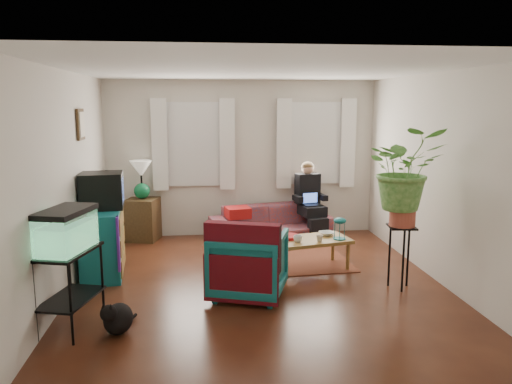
{
  "coord_description": "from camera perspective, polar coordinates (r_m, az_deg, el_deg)",
  "views": [
    {
      "loc": [
        -0.71,
        -5.83,
        2.21
      ],
      "look_at": [
        0.0,
        0.4,
        1.1
      ],
      "focal_mm": 35.0,
      "sensor_mm": 36.0,
      "label": 1
    }
  ],
  "objects": [
    {
      "name": "floor",
      "position": [
        6.28,
        0.42,
        -10.58
      ],
      "size": [
        4.5,
        5.0,
        0.01
      ],
      "primitive_type": "cube",
      "color": "#4F2B14",
      "rests_on": "ground"
    },
    {
      "name": "ceiling",
      "position": [
        5.89,
        0.45,
        13.83
      ],
      "size": [
        4.5,
        5.0,
        0.01
      ],
      "primitive_type": "cube",
      "color": "white",
      "rests_on": "wall_back"
    },
    {
      "name": "wall_back",
      "position": [
        8.41,
        -1.62,
        3.83
      ],
      "size": [
        4.5,
        0.01,
        2.6
      ],
      "primitive_type": "cube",
      "color": "silver",
      "rests_on": "floor"
    },
    {
      "name": "wall_front",
      "position": [
        3.53,
        5.35,
        -4.98
      ],
      "size": [
        4.5,
        0.01,
        2.6
      ],
      "primitive_type": "cube",
      "color": "silver",
      "rests_on": "floor"
    },
    {
      "name": "wall_left",
      "position": [
        6.1,
        -21.04,
        0.78
      ],
      "size": [
        0.01,
        5.0,
        2.6
      ],
      "primitive_type": "cube",
      "color": "silver",
      "rests_on": "floor"
    },
    {
      "name": "wall_right",
      "position": [
        6.6,
        20.21,
        1.49
      ],
      "size": [
        0.01,
        5.0,
        2.6
      ],
      "primitive_type": "cube",
      "color": "silver",
      "rests_on": "floor"
    },
    {
      "name": "window_left",
      "position": [
        8.34,
        -7.13,
        5.42
      ],
      "size": [
        1.08,
        0.04,
        1.38
      ],
      "primitive_type": "cube",
      "color": "white",
      "rests_on": "wall_back"
    },
    {
      "name": "window_right",
      "position": [
        8.57,
        6.78,
        5.55
      ],
      "size": [
        1.08,
        0.04,
        1.38
      ],
      "primitive_type": "cube",
      "color": "white",
      "rests_on": "wall_back"
    },
    {
      "name": "curtains_left",
      "position": [
        8.26,
        -7.13,
        5.38
      ],
      "size": [
        1.36,
        0.06,
        1.5
      ],
      "primitive_type": "cube",
      "color": "white",
      "rests_on": "wall_back"
    },
    {
      "name": "curtains_right",
      "position": [
        8.49,
        6.9,
        5.51
      ],
      "size": [
        1.36,
        0.06,
        1.5
      ],
      "primitive_type": "cube",
      "color": "white",
      "rests_on": "wall_back"
    },
    {
      "name": "picture_frame",
      "position": [
        6.86,
        -19.34,
        7.3
      ],
      "size": [
        0.04,
        0.32,
        0.4
      ],
      "primitive_type": "cube",
      "color": "#3D2616",
      "rests_on": "wall_left"
    },
    {
      "name": "area_rug",
      "position": [
        7.29,
        2.13,
        -7.56
      ],
      "size": [
        2.1,
        1.73,
        0.01
      ],
      "primitive_type": "cube",
      "rotation": [
        0.0,
        0.0,
        0.06
      ],
      "color": "brown",
      "rests_on": "floor"
    },
    {
      "name": "sofa",
      "position": [
        8.17,
        1.66,
        -2.93
      ],
      "size": [
        2.04,
        1.14,
        0.75
      ],
      "primitive_type": "imported",
      "rotation": [
        0.0,
        0.0,
        0.21
      ],
      "color": "brown",
      "rests_on": "floor"
    },
    {
      "name": "seated_person",
      "position": [
        8.39,
        6.13,
        -1.27
      ],
      "size": [
        0.59,
        0.68,
        1.15
      ],
      "primitive_type": null,
      "rotation": [
        0.0,
        0.0,
        0.21
      ],
      "color": "black",
      "rests_on": "sofa"
    },
    {
      "name": "side_table",
      "position": [
        8.39,
        -12.78,
        -3.06
      ],
      "size": [
        0.57,
        0.57,
        0.69
      ],
      "primitive_type": "cube",
      "rotation": [
        0.0,
        0.0,
        -0.24
      ],
      "color": "#3E2117",
      "rests_on": "floor"
    },
    {
      "name": "table_lamp",
      "position": [
        8.27,
        -12.96,
        1.27
      ],
      "size": [
        0.43,
        0.43,
        0.63
      ],
      "primitive_type": null,
      "rotation": [
        0.0,
        0.0,
        -0.24
      ],
      "color": "white",
      "rests_on": "side_table"
    },
    {
      "name": "dresser",
      "position": [
        6.82,
        -17.16,
        -5.51
      ],
      "size": [
        0.58,
        1.01,
        0.87
      ],
      "primitive_type": "cube",
      "rotation": [
        0.0,
        0.0,
        0.1
      ],
      "color": "#116366",
      "rests_on": "floor"
    },
    {
      "name": "crt_tv",
      "position": [
        6.77,
        -17.22,
        0.17
      ],
      "size": [
        0.58,
        0.53,
        0.46
      ],
      "primitive_type": "cube",
      "rotation": [
        0.0,
        0.0,
        0.1
      ],
      "color": "black",
      "rests_on": "dresser"
    },
    {
      "name": "aquarium_stand",
      "position": [
        5.32,
        -20.46,
        -10.47
      ],
      "size": [
        0.58,
        0.8,
        0.81
      ],
      "primitive_type": "cube",
      "rotation": [
        0.0,
        0.0,
        -0.27
      ],
      "color": "black",
      "rests_on": "floor"
    },
    {
      "name": "aquarium",
      "position": [
        5.15,
        -20.88,
        -4.02
      ],
      "size": [
        0.52,
        0.73,
        0.43
      ],
      "primitive_type": "cube",
      "rotation": [
        0.0,
        0.0,
        -0.27
      ],
      "color": "#7FD899",
      "rests_on": "aquarium_stand"
    },
    {
      "name": "black_cat",
      "position": [
        5.17,
        -15.49,
        -13.46
      ],
      "size": [
        0.4,
        0.5,
        0.37
      ],
      "primitive_type": "ellipsoid",
      "rotation": [
        0.0,
        0.0,
        -0.33
      ],
      "color": "black",
      "rests_on": "floor"
    },
    {
      "name": "armchair",
      "position": [
        5.84,
        -0.83,
        -7.84
      ],
      "size": [
        1.01,
        0.98,
        0.84
      ],
      "primitive_type": "imported",
      "rotation": [
        0.0,
        0.0,
        2.82
      ],
      "color": "#106064",
      "rests_on": "floor"
    },
    {
      "name": "serape_throw",
      "position": [
        5.49,
        -1.59,
        -7.12
      ],
      "size": [
        0.86,
        0.45,
        0.69
      ],
      "primitive_type": "cube",
      "rotation": [
        0.0,
        0.0,
        -0.32
      ],
      "color": "#9E0A0A",
      "rests_on": "armchair"
    },
    {
      "name": "coffee_table",
      "position": [
        6.83,
        6.26,
        -7.04
      ],
      "size": [
        1.12,
        0.77,
        0.43
      ],
      "primitive_type": "cube",
      "rotation": [
        0.0,
        0.0,
        0.22
      ],
      "color": "brown",
      "rests_on": "floor"
    },
    {
      "name": "cup_a",
      "position": [
        6.58,
        4.8,
        -5.34
      ],
      "size": [
        0.14,
        0.14,
        0.09
      ],
      "primitive_type": "imported",
      "rotation": [
        0.0,
        0.0,
        0.22
      ],
      "color": "white",
      "rests_on": "coffee_table"
    },
    {
      "name": "cup_b",
      "position": [
        6.63,
        7.28,
        -5.28
      ],
      "size": [
        0.11,
        0.11,
        0.09
      ],
      "primitive_type": "imported",
      "rotation": [
        0.0,
        0.0,
        0.22
      ],
      "color": "beige",
      "rests_on": "coffee_table"
    },
    {
      "name": "bowl",
      "position": [
        6.96,
        8.06,
        -4.71
      ],
      "size": [
        0.24,
        0.24,
        0.05
      ],
      "primitive_type": "imported",
      "rotation": [
        0.0,
        0.0,
        0.22
      ],
      "color": "white",
      "rests_on": "coffee_table"
    },
    {
      "name": "snack_tray",
      "position": [
        6.78,
        3.64,
        -5.1
      ],
      "size": [
        0.38,
        0.38,
        0.04
      ],
      "primitive_type": "cylinder",
      "rotation": [
        0.0,
        0.0,
        0.22
      ],
      "color": "#B21414",
      "rests_on": "coffee_table"
    },
    {
      "name": "birdcage",
      "position": [
        6.77,
        9.54,
        -4.1
      ],
      "size": [
        0.2,
        0.2,
        0.3
      ],
      "primitive_type": null,
      "rotation": [
        0.0,
        0.0,
        0.22
      ],
      "color": "#115B6B",
      "rests_on": "coffee_table"
    },
    {
      "name": "plant_stand",
      "position": [
        6.31,
        16.15,
        -7.16
      ],
      "size": [
        0.37,
        0.37,
        0.78
      ],
      "primitive_type": "cube",
      "rotation": [
        0.0,
        0.0,
        -0.13
      ],
      "color": "black",
      "rests_on": "floor"
    },
    {
      "name": "potted_plant",
      "position": [
        6.11,
        16.57,
        1.15
      ],
      "size": [
        0.98,
        0.87,
        0.98
      ],
      "primitive_type": "imported",
      "rotation": [
        0.0,
        0.0,
        -0.13
      ],
      "color": "#599947",
      "rests_on": "plant_stand"
    }
  ]
}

